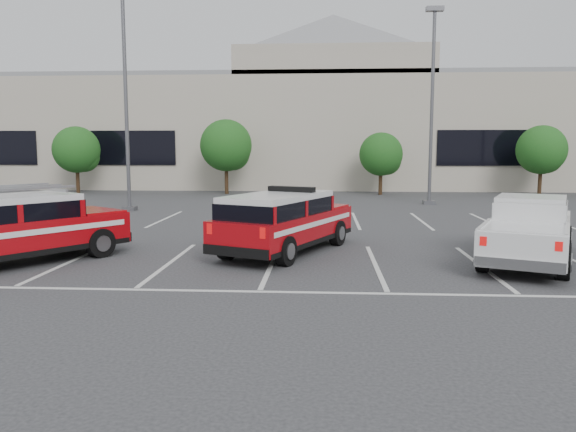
% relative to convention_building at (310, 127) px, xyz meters
% --- Properties ---
extents(ground, '(120.00, 120.00, 0.00)m').
position_rel_convention_building_xyz_m(ground, '(-0.18, -31.86, -4.72)').
color(ground, '#2D2D2F').
rests_on(ground, ground).
extents(stall_markings, '(23.00, 15.00, 0.01)m').
position_rel_convention_building_xyz_m(stall_markings, '(-0.18, -27.36, -4.71)').
color(stall_markings, silver).
rests_on(stall_markings, ground).
extents(convention_building, '(60.00, 16.99, 13.20)m').
position_rel_convention_building_xyz_m(convention_building, '(0.00, 0.00, 0.00)').
color(convention_building, '#BDB0A0').
rests_on(convention_building, ground).
extents(tree_left, '(3.07, 3.07, 4.42)m').
position_rel_convention_building_xyz_m(tree_left, '(-15.09, -9.82, -1.95)').
color(tree_left, '#3F2B19').
rests_on(tree_left, ground).
extents(tree_mid_left, '(3.37, 3.37, 4.85)m').
position_rel_convention_building_xyz_m(tree_mid_left, '(-5.09, -9.82, -1.68)').
color(tree_mid_left, '#3F2B19').
rests_on(tree_mid_left, ground).
extents(tree_mid_right, '(2.77, 2.77, 3.99)m').
position_rel_convention_building_xyz_m(tree_mid_right, '(4.91, -9.82, -2.22)').
color(tree_mid_right, '#3F2B19').
rests_on(tree_mid_right, ground).
extents(tree_right, '(3.07, 3.07, 4.42)m').
position_rel_convention_building_xyz_m(tree_right, '(14.91, -9.82, -1.95)').
color(tree_right, '#3F2B19').
rests_on(tree_right, ground).
extents(light_pole_left, '(0.90, 0.60, 10.24)m').
position_rel_convention_building_xyz_m(light_pole_left, '(-8.18, -19.86, 0.47)').
color(light_pole_left, '#59595E').
rests_on(light_pole_left, ground).
extents(light_pole_mid, '(0.90, 0.60, 10.24)m').
position_rel_convention_building_xyz_m(light_pole_mid, '(6.82, -15.86, 0.47)').
color(light_pole_mid, '#59595E').
rests_on(light_pole_mid, ground).
extents(fire_chief_suv, '(3.98, 5.72, 1.89)m').
position_rel_convention_building_xyz_m(fire_chief_suv, '(0.03, -30.22, -3.94)').
color(fire_chief_suv, '#A0070E').
rests_on(fire_chief_suv, ground).
extents(white_pickup, '(3.98, 5.92, 1.72)m').
position_rel_convention_building_xyz_m(white_pickup, '(6.62, -31.11, -4.03)').
color(white_pickup, silver).
rests_on(white_pickup, ground).
extents(ladder_suv, '(4.67, 5.38, 2.04)m').
position_rel_convention_building_xyz_m(ladder_suv, '(-6.80, -32.14, -3.90)').
color(ladder_suv, '#A0070E').
rests_on(ladder_suv, ground).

